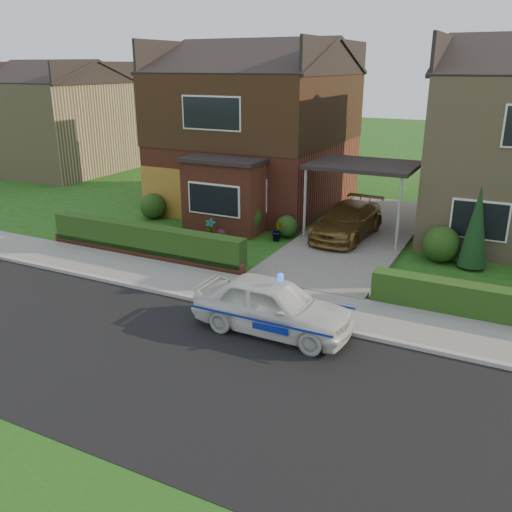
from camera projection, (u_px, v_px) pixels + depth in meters
The scene contains 21 objects.
ground at pixel (208, 375), 11.34m from camera, with size 120.00×120.00×0.00m, color #154A13.
road at pixel (208, 375), 11.34m from camera, with size 60.00×6.00×0.02m, color black.
kerb at pixel (270, 316), 13.89m from camera, with size 60.00×0.16×0.12m, color #9E9993.
sidewalk at pixel (286, 301), 14.78m from camera, with size 60.00×2.00×0.10m, color slate.
driveway at pixel (359, 234), 20.60m from camera, with size 3.80×12.00×0.12m, color #666059.
house_left at pixel (257, 120), 24.24m from camera, with size 7.50×9.53×7.25m.
carport_link at pixel (363, 166), 19.69m from camera, with size 3.80×3.00×2.77m.
garage_door at pixel (164, 193), 22.88m from camera, with size 2.20×0.10×2.10m, color #91581F.
dwarf_wall at pixel (143, 253), 18.20m from camera, with size 7.70×0.25×0.36m, color brown.
hedge_left at pixel (146, 256), 18.39m from camera, with size 7.50×0.55×0.90m, color #1A3912.
shrub_left_far at pixel (153, 206), 22.76m from camera, with size 1.08×1.08×1.08m, color #1A3912.
shrub_left_mid at pixel (245, 217), 20.65m from camera, with size 1.32×1.32×1.32m, color #1A3912.
shrub_left_near at pixel (287, 226), 20.31m from camera, with size 0.84×0.84×0.84m, color #1A3912.
shrub_right_near at pixel (441, 244), 17.71m from camera, with size 1.20×1.20×1.20m, color #1A3912.
conifer_a at pixel (476, 229), 16.89m from camera, with size 0.90×0.90×2.60m, color black.
neighbour_left at pixel (61, 128), 32.42m from camera, with size 6.50×7.00×5.20m, color #9D8560.
police_car at pixel (273, 306), 12.99m from camera, with size 3.61×3.95×1.50m.
driveway_car at pixel (348, 221), 19.94m from camera, with size 1.70×4.18×1.21m, color brown.
potted_plant_a at pixel (211, 229), 20.13m from camera, with size 0.40×0.27×0.75m, color gray.
potted_plant_b at pixel (278, 231), 19.86m from camera, with size 0.43×0.35×0.79m, color gray.
potted_plant_c at pixel (222, 240), 19.00m from camera, with size 0.38×0.38×0.68m, color gray.
Camera 1 is at (5.32, -8.37, 6.12)m, focal length 38.00 mm.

